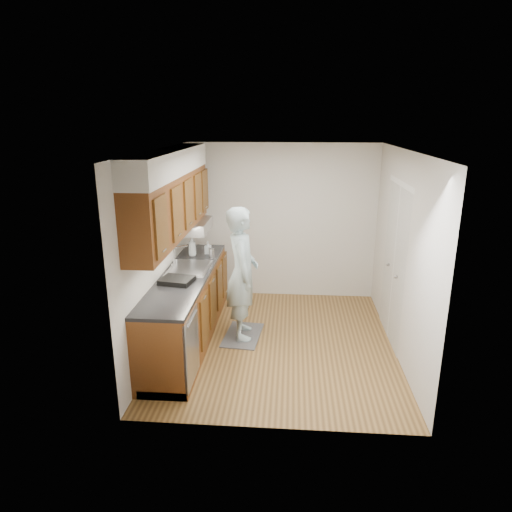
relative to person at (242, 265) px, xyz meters
The scene contains 14 objects.
floor 1.14m from the person, 18.57° to the right, with size 3.50×3.50×0.00m, color olive.
ceiling 1.57m from the person, 18.57° to the right, with size 3.50×3.50×0.00m, color white.
wall_left 1.05m from the person, behind, with size 0.02×3.50×2.50m, color beige.
wall_right 2.01m from the person, ahead, with size 0.02×3.50×2.50m, color beige.
wall_back 1.68m from the person, 72.95° to the left, with size 3.00×0.02×2.50m, color beige.
counter 0.91m from the person, 166.96° to the right, with size 0.64×2.80×1.30m.
upper_cabinets 1.26m from the person, behind, with size 0.47×2.80×1.21m.
closet_door 1.98m from the person, ahead, with size 0.02×1.22×2.05m, color silver.
floor_mat 1.01m from the person, 45.00° to the right, with size 0.47×0.79×0.01m, color #5D5E60.
person is the anchor object (origin of this frame).
soap_bottle_a 1.01m from the person, 141.90° to the left, with size 0.11×0.11×0.29m, color silver.
soap_bottle_b 0.95m from the person, 128.25° to the left, with size 0.08×0.08×0.18m, color silver.
steel_can 0.74m from the person, 132.56° to the left, with size 0.07×0.07×0.13m, color #A5A5AA.
dish_rack 0.90m from the person, 145.58° to the right, with size 0.38×0.32×0.06m, color black.
Camera 1 is at (0.14, -5.47, 2.87)m, focal length 32.00 mm.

